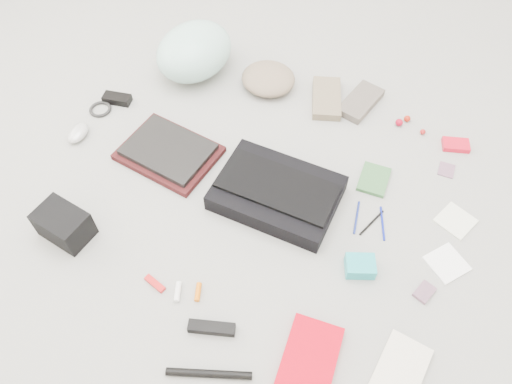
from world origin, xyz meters
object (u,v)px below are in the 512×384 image
(messenger_bag, at_px, (277,193))
(accordion_wallet, at_px, (360,266))
(laptop, at_px, (168,149))
(book_red, at_px, (310,358))
(bike_helmet, at_px, (194,51))
(camera_bag, at_px, (64,224))

(messenger_bag, height_order, accordion_wallet, messenger_bag)
(laptop, xyz_separation_m, book_red, (0.74, -0.55, -0.02))
(messenger_bag, xyz_separation_m, book_red, (0.28, -0.51, -0.02))
(laptop, xyz_separation_m, accordion_wallet, (0.80, -0.21, -0.01))
(bike_helmet, height_order, camera_bag, bike_helmet)
(messenger_bag, bearing_deg, bike_helmet, 141.25)
(camera_bag, height_order, book_red, camera_bag)
(messenger_bag, bearing_deg, camera_bag, -143.44)
(laptop, height_order, book_red, laptop)
(messenger_bag, relative_size, laptop, 1.37)
(bike_helmet, distance_m, accordion_wallet, 1.15)
(book_red, bearing_deg, laptop, 141.37)
(messenger_bag, xyz_separation_m, camera_bag, (-0.62, -0.39, 0.02))
(messenger_bag, height_order, book_red, messenger_bag)
(camera_bag, height_order, accordion_wallet, camera_bag)
(bike_helmet, bearing_deg, camera_bag, -75.97)
(book_red, bearing_deg, camera_bag, 170.92)
(book_red, bearing_deg, messenger_bag, 117.36)
(laptop, height_order, camera_bag, camera_bag)
(bike_helmet, bearing_deg, book_red, -33.07)
(laptop, xyz_separation_m, bike_helmet, (-0.11, 0.48, 0.07))
(bike_helmet, bearing_deg, messenger_bag, -25.40)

